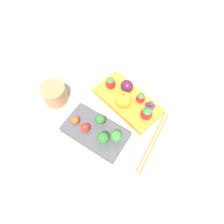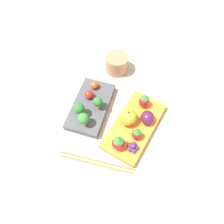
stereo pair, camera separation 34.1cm
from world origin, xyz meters
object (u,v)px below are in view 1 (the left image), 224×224
Objects in this scene: broccoli_floret_1 at (103,138)px; cherry_tomato_1 at (85,127)px; broccoli_floret_0 at (99,119)px; strawberry_1 at (110,83)px; grape_cluster at (150,106)px; cherry_tomato_0 at (75,120)px; strawberry_0 at (147,113)px; strawberry_2 at (141,98)px; apple at (123,99)px; broccoli_floret_2 at (116,136)px; bento_box_savoury at (95,132)px; bento_box_fruit at (127,101)px; plum at (127,86)px; drinking_cup at (54,94)px; chopsticks_pair at (154,141)px.

broccoli_floret_1 reaches higher than cherry_tomato_1.
strawberry_1 is at bearing -66.20° from broccoli_floret_0.
cherry_tomato_1 is at bearing 58.90° from grape_cluster.
strawberry_0 is (-0.15, -0.14, 0.01)m from cherry_tomato_0.
strawberry_2 is at bearing -173.38° from strawberry_1.
apple is at bearing -104.05° from cherry_tomato_1.
broccoli_floret_1 is 1.03× the size of strawberry_1.
broccoli_floret_1 and broccoli_floret_2 have the same top height.
bento_box_fruit is (-0.01, -0.14, -0.00)m from bento_box_savoury.
broccoli_floret_2 reaches higher than strawberry_1.
cherry_tomato_0 is 0.23m from grape_cluster.
bento_box_savoury is 0.16m from strawberry_0.
plum is 0.55× the size of drinking_cup.
bento_box_savoury is at bearing 84.32° from bento_box_fruit.
grape_cluster is (-0.09, -0.14, -0.02)m from broccoli_floret_0.
cherry_tomato_1 is at bearing 29.49° from chopsticks_pair.
strawberry_2 is (0.02, -0.15, -0.01)m from broccoli_floret_2.
bento_box_fruit is at bearing 130.49° from plum.
broccoli_floret_2 is at bearing 178.71° from drinking_cup.
drinking_cup is 0.34m from chopsticks_pair.
bento_box_savoury is 3.90× the size of broccoli_floret_1.
bento_box_fruit is 0.17m from cherry_tomato_1.
strawberry_2 is at bearing -122.28° from cherry_tomato_0.
bento_box_fruit is 8.43× the size of cherry_tomato_1.
cherry_tomato_0 is at bearing 50.33° from grape_cluster.
broccoli_floret_0 is at bearing 57.29° from grape_cluster.
drinking_cup is at bearing 32.34° from strawberry_2.
broccoli_floret_0 is 1.62× the size of cherry_tomato_1.
bento_box_savoury is 0.04m from cherry_tomato_1.
strawberry_1 reaches higher than drinking_cup.
cherry_tomato_0 reaches higher than grape_cluster.
grape_cluster is 0.11m from chopsticks_pair.
apple is (0.03, -0.14, -0.01)m from broccoli_floret_1.
broccoli_floret_0 is at bearing 92.63° from plum.
plum is (0.08, -0.16, -0.02)m from broccoli_floret_2.
strawberry_1 is at bearing -91.39° from cherry_tomato_0.
broccoli_floret_1 is 1.17× the size of strawberry_2.
strawberry_2 is 0.55× the size of drinking_cup.
cherry_tomato_1 is 0.14m from apple.
broccoli_floret_0 is 0.14m from strawberry_0.
bento_box_savoury is 0.84× the size of bento_box_fruit.
drinking_cup is at bearing -7.89° from broccoli_floret_1.
grape_cluster is 0.43× the size of drinking_cup.
strawberry_0 reaches higher than bento_box_savoury.
broccoli_floret_0 is 0.16m from grape_cluster.
strawberry_1 is (0.07, -0.03, -0.00)m from apple.
bento_box_savoury is at bearing -17.70° from broccoli_floret_1.
broccoli_floret_2 is 1.16× the size of plum.
broccoli_floret_0 is 0.91× the size of broccoli_floret_2.
strawberry_0 reaches higher than strawberry_1.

